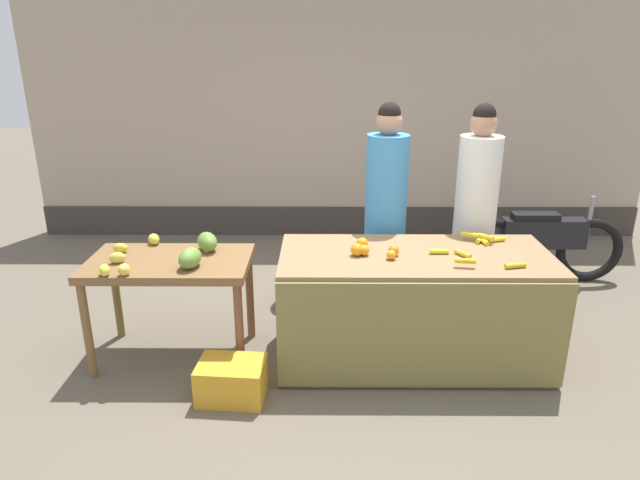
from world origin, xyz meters
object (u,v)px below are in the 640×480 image
at_px(vendor_woman_blue_shirt, 385,214).
at_px(vendor_woman_white_shirt, 475,215).
at_px(parked_motorcycle, 542,243).
at_px(produce_sack, 292,279).
at_px(produce_crate, 232,380).

relative_size(vendor_woman_blue_shirt, vendor_woman_white_shirt, 1.00).
height_order(vendor_woman_blue_shirt, vendor_woman_white_shirt, vendor_woman_blue_shirt).
height_order(vendor_woman_white_shirt, parked_motorcycle, vendor_woman_white_shirt).
height_order(vendor_woman_blue_shirt, parked_motorcycle, vendor_woman_blue_shirt).
bearing_deg(vendor_woman_blue_shirt, parked_motorcycle, 24.70).
xyz_separation_m(vendor_woman_white_shirt, produce_sack, (-1.53, 0.22, -0.67)).
distance_m(vendor_woman_blue_shirt, produce_sack, 1.06).
xyz_separation_m(vendor_woman_blue_shirt, produce_crate, (-1.12, -1.22, -0.79)).
bearing_deg(produce_crate, parked_motorcycle, 35.55).
height_order(produce_crate, produce_sack, produce_sack).
xyz_separation_m(vendor_woman_blue_shirt, produce_sack, (-0.79, 0.21, -0.68)).
relative_size(vendor_woman_blue_shirt, produce_sack, 3.77).
bearing_deg(vendor_woman_white_shirt, vendor_woman_blue_shirt, 179.13).
bearing_deg(produce_crate, vendor_woman_white_shirt, 33.03).
bearing_deg(vendor_woman_white_shirt, parked_motorcycle, 40.30).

